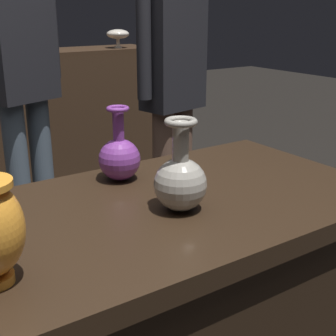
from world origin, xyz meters
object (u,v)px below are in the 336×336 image
vase_centerpiece (180,180)px  shelf_vase_far_right (118,34)px  visitor_center_back (20,64)px  shelf_vase_right (38,22)px  vase_tall_behind (119,156)px  visitor_near_right (173,81)px

vase_centerpiece → shelf_vase_far_right: 2.41m
visitor_center_back → shelf_vase_right: bearing=-135.7°
shelf_vase_right → shelf_vase_far_right: shelf_vase_right is taller
vase_tall_behind → visitor_center_back: visitor_center_back is taller
vase_tall_behind → shelf_vase_right: (0.51, 2.04, 0.30)m
shelf_vase_right → visitor_center_back: bearing=-114.6°
shelf_vase_right → visitor_near_right: 1.22m
vase_centerpiece → shelf_vase_right: size_ratio=0.62×
visitor_near_right → visitor_center_back: (-0.70, 0.23, 0.11)m
shelf_vase_right → visitor_near_right: visitor_near_right is taller
shelf_vase_far_right → visitor_near_right: visitor_near_right is taller
shelf_vase_far_right → shelf_vase_right: bearing=166.1°
shelf_vase_far_right → vase_centerpiece: bearing=-114.8°
shelf_vase_far_right → visitor_near_right: size_ratio=0.10×
shelf_vase_far_right → vase_tall_behind: bearing=-118.3°
vase_tall_behind → visitor_near_right: size_ratio=0.14×
vase_tall_behind → shelf_vase_right: 2.13m
visitor_near_right → shelf_vase_right: bearing=-88.2°
vase_centerpiece → shelf_vase_right: 2.38m
vase_centerpiece → shelf_vase_far_right: bearing=65.2°
visitor_near_right → visitor_center_back: 0.75m
vase_centerpiece → vase_tall_behind: size_ratio=1.07×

